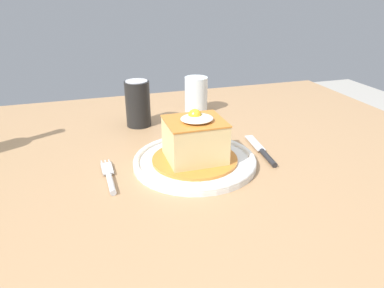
% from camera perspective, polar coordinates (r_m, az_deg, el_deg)
% --- Properties ---
extents(dining_table, '(1.27, 0.98, 0.76)m').
position_cam_1_polar(dining_table, '(0.90, 0.43, -6.72)').
color(dining_table, '#A87F56').
rests_on(dining_table, ground_plane).
extents(main_plate, '(0.26, 0.26, 0.02)m').
position_cam_1_polar(main_plate, '(0.78, 0.44, -2.65)').
color(main_plate, white).
rests_on(main_plate, dining_table).
extents(sandwich_meal, '(0.18, 0.18, 0.12)m').
position_cam_1_polar(sandwich_meal, '(0.76, 0.46, 0.41)').
color(sandwich_meal, orange).
rests_on(sandwich_meal, main_plate).
extents(fork, '(0.02, 0.14, 0.01)m').
position_cam_1_polar(fork, '(0.74, -12.78, -5.25)').
color(fork, silver).
rests_on(fork, dining_table).
extents(knife, '(0.03, 0.17, 0.01)m').
position_cam_1_polar(knife, '(0.84, 11.22, -1.42)').
color(knife, '#262628').
rests_on(knife, dining_table).
extents(soda_can, '(0.07, 0.07, 0.12)m').
position_cam_1_polar(soda_can, '(0.99, -8.48, 6.28)').
color(soda_can, black).
rests_on(soda_can, dining_table).
extents(drinking_glass, '(0.07, 0.07, 0.10)m').
position_cam_1_polar(drinking_glass, '(1.10, 0.64, 7.37)').
color(drinking_glass, gold).
rests_on(drinking_glass, dining_table).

